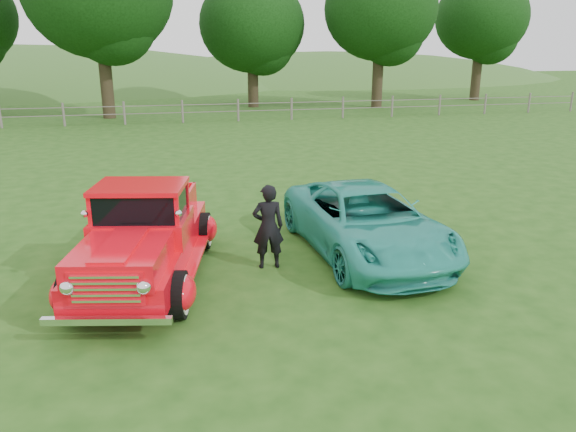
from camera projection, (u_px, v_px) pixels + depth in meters
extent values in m
plane|color=#204B14|center=(243.00, 292.00, 9.66)|extent=(140.00, 140.00, 0.00)
ellipsoid|color=#316625|center=(3.00, 130.00, 61.35)|extent=(84.00, 60.00, 18.00)
ellipsoid|color=#316625|center=(326.00, 107.00, 72.80)|extent=(72.00, 52.00, 14.00)
cube|color=#6D635C|center=(182.00, 113.00, 30.00)|extent=(48.00, 0.04, 0.04)
cube|color=#6D635C|center=(182.00, 105.00, 29.88)|extent=(48.00, 0.04, 0.04)
cylinder|color=black|center=(106.00, 75.00, 31.39)|extent=(0.70, 0.70, 4.84)
cylinder|color=black|center=(253.00, 78.00, 37.19)|extent=(0.70, 0.70, 3.74)
ellipsoid|color=black|center=(252.00, 24.00, 36.19)|extent=(6.80, 6.80, 6.12)
cylinder|color=black|center=(378.00, 73.00, 36.92)|extent=(0.70, 0.70, 4.40)
ellipsoid|color=black|center=(381.00, 9.00, 35.74)|extent=(7.20, 7.20, 6.48)
cylinder|color=black|center=(477.00, 72.00, 41.65)|extent=(0.70, 0.70, 4.18)
ellipsoid|color=black|center=(482.00, 17.00, 40.53)|extent=(6.60, 6.60, 5.94)
cylinder|color=black|center=(70.00, 296.00, 8.62)|extent=(0.39, 0.79, 0.76)
cylinder|color=black|center=(178.00, 295.00, 8.64)|extent=(0.39, 0.79, 0.76)
cylinder|color=black|center=(123.00, 231.00, 11.58)|extent=(0.39, 0.79, 0.76)
cylinder|color=black|center=(204.00, 231.00, 11.61)|extent=(0.39, 0.79, 0.76)
cube|color=red|center=(146.00, 248.00, 10.05)|extent=(2.47, 4.83, 0.44)
ellipsoid|color=red|center=(65.00, 293.00, 8.60)|extent=(0.56, 0.82, 0.54)
ellipsoid|color=red|center=(183.00, 292.00, 8.63)|extent=(0.56, 0.82, 0.54)
ellipsoid|color=red|center=(120.00, 229.00, 11.57)|extent=(0.56, 0.82, 0.54)
ellipsoid|color=red|center=(207.00, 229.00, 11.59)|extent=(0.56, 0.82, 0.54)
cube|color=red|center=(121.00, 259.00, 8.46)|extent=(1.63, 1.84, 0.42)
cube|color=red|center=(143.00, 228.00, 9.84)|extent=(1.84, 1.65, 0.44)
cube|color=black|center=(141.00, 202.00, 9.70)|extent=(1.64, 1.39, 0.50)
cube|color=red|center=(140.00, 187.00, 9.61)|extent=(1.74, 1.51, 0.08)
cube|color=red|center=(160.00, 207.00, 11.23)|extent=(1.55, 2.15, 0.45)
cube|color=white|center=(106.00, 289.00, 7.72)|extent=(1.06, 0.32, 0.50)
cube|color=white|center=(107.00, 321.00, 7.75)|extent=(1.79, 0.47, 0.10)
cube|color=white|center=(171.00, 217.00, 12.41)|extent=(1.69, 0.45, 0.10)
imported|color=teal|center=(367.00, 222.00, 11.20)|extent=(2.55, 5.03, 1.36)
imported|color=black|center=(268.00, 227.00, 10.49)|extent=(0.61, 0.41, 1.62)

